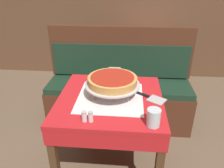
{
  "coord_description": "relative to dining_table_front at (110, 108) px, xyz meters",
  "views": [
    {
      "loc": [
        0.13,
        -1.38,
        1.53
      ],
      "look_at": [
        0.01,
        -0.01,
        0.84
      ],
      "focal_mm": 35.0,
      "sensor_mm": 36.0,
      "label": 1
    }
  ],
  "objects": [
    {
      "name": "salt_shaker",
      "position": [
        -0.13,
        -0.3,
        0.13
      ],
      "size": [
        0.03,
        0.03,
        0.07
      ],
      "color": "silver",
      "rests_on": "dining_table_front"
    },
    {
      "name": "dining_table_front",
      "position": [
        0.0,
        0.0,
        0.0
      ],
      "size": [
        0.76,
        0.76,
        0.73
      ],
      "color": "red",
      "rests_on": "ground_plane"
    },
    {
      "name": "deep_dish_pizza",
      "position": [
        0.01,
        0.02,
        0.23
      ],
      "size": [
        0.35,
        0.35,
        0.06
      ],
      "color": "tan",
      "rests_on": "pizza_pan_stand"
    },
    {
      "name": "water_glass_near",
      "position": [
        0.28,
        -0.31,
        0.15
      ],
      "size": [
        0.08,
        0.08,
        0.11
      ],
      "color": "silver",
      "rests_on": "dining_table_front"
    },
    {
      "name": "booth_bench",
      "position": [
        0.03,
        0.73,
        -0.3
      ],
      "size": [
        1.54,
        0.45,
        1.05
      ],
      "color": "#4C2819",
      "rests_on": "ground_plane"
    },
    {
      "name": "condiment_caddy",
      "position": [
        0.22,
        1.74,
        0.15
      ],
      "size": [
        0.11,
        0.11,
        0.15
      ],
      "color": "black",
      "rests_on": "dining_table_rear"
    },
    {
      "name": "napkin_holder",
      "position": [
        0.01,
        0.34,
        0.14
      ],
      "size": [
        0.1,
        0.05,
        0.09
      ],
      "color": "#B2B2B7",
      "rests_on": "dining_table_front"
    },
    {
      "name": "pepper_shaker",
      "position": [
        -0.09,
        -0.3,
        0.13
      ],
      "size": [
        0.03,
        0.03,
        0.07
      ],
      "color": "silver",
      "rests_on": "dining_table_front"
    },
    {
      "name": "ground_plane",
      "position": [
        0.0,
        0.0,
        -0.63
      ],
      "size": [
        14.0,
        14.0,
        0.0
      ],
      "primitive_type": "plane",
      "color": "brown"
    },
    {
      "name": "dining_table_rear",
      "position": [
        0.31,
        1.64,
        -0.01
      ],
      "size": [
        0.65,
        0.65,
        0.74
      ],
      "color": "red",
      "rests_on": "ground_plane"
    },
    {
      "name": "pizza_pan_stand",
      "position": [
        0.01,
        0.02,
        0.19
      ],
      "size": [
        0.4,
        0.4,
        0.1
      ],
      "color": "#ADADB2",
      "rests_on": "dining_table_front"
    },
    {
      "name": "pizza_server",
      "position": [
        0.28,
        0.02,
        0.1
      ],
      "size": [
        0.28,
        0.21,
        0.01
      ],
      "color": "#BCBCC1",
      "rests_on": "dining_table_front"
    }
  ]
}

